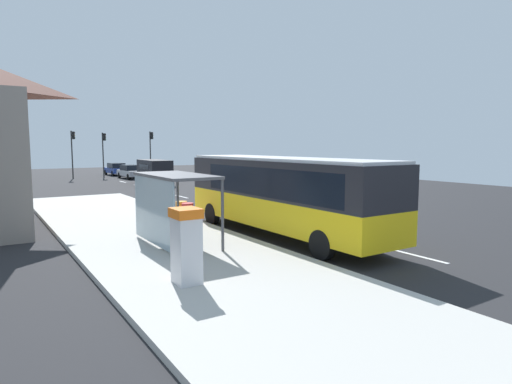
# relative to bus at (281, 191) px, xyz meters

# --- Properties ---
(ground_plane) EXTENTS (56.00, 92.00, 0.04)m
(ground_plane) POSITION_rel_bus_xyz_m (1.71, 14.88, -1.86)
(ground_plane) COLOR #262628
(sidewalk_platform) EXTENTS (6.20, 30.00, 0.18)m
(sidewalk_platform) POSITION_rel_bus_xyz_m (-4.69, 2.88, -1.75)
(sidewalk_platform) COLOR beige
(sidewalk_platform) RESTS_ON ground
(lane_stripe_seg_0) EXTENTS (0.16, 2.20, 0.01)m
(lane_stripe_seg_0) POSITION_rel_bus_xyz_m (1.96, -5.12, -1.84)
(lane_stripe_seg_0) COLOR silver
(lane_stripe_seg_0) RESTS_ON ground
(lane_stripe_seg_1) EXTENTS (0.16, 2.20, 0.01)m
(lane_stripe_seg_1) POSITION_rel_bus_xyz_m (1.96, -0.12, -1.84)
(lane_stripe_seg_1) COLOR silver
(lane_stripe_seg_1) RESTS_ON ground
(lane_stripe_seg_2) EXTENTS (0.16, 2.20, 0.01)m
(lane_stripe_seg_2) POSITION_rel_bus_xyz_m (1.96, 4.88, -1.84)
(lane_stripe_seg_2) COLOR silver
(lane_stripe_seg_2) RESTS_ON ground
(lane_stripe_seg_3) EXTENTS (0.16, 2.20, 0.01)m
(lane_stripe_seg_3) POSITION_rel_bus_xyz_m (1.96, 9.88, -1.84)
(lane_stripe_seg_3) COLOR silver
(lane_stripe_seg_3) RESTS_ON ground
(lane_stripe_seg_4) EXTENTS (0.16, 2.20, 0.01)m
(lane_stripe_seg_4) POSITION_rel_bus_xyz_m (1.96, 14.88, -1.84)
(lane_stripe_seg_4) COLOR silver
(lane_stripe_seg_4) RESTS_ON ground
(lane_stripe_seg_5) EXTENTS (0.16, 2.20, 0.01)m
(lane_stripe_seg_5) POSITION_rel_bus_xyz_m (1.96, 19.88, -1.84)
(lane_stripe_seg_5) COLOR silver
(lane_stripe_seg_5) RESTS_ON ground
(lane_stripe_seg_6) EXTENTS (0.16, 2.20, 0.01)m
(lane_stripe_seg_6) POSITION_rel_bus_xyz_m (1.96, 24.88, -1.84)
(lane_stripe_seg_6) COLOR silver
(lane_stripe_seg_6) RESTS_ON ground
(lane_stripe_seg_7) EXTENTS (0.16, 2.20, 0.01)m
(lane_stripe_seg_7) POSITION_rel_bus_xyz_m (1.96, 29.88, -1.84)
(lane_stripe_seg_7) COLOR silver
(lane_stripe_seg_7) RESTS_ON ground
(bus) EXTENTS (2.63, 11.03, 3.21)m
(bus) POSITION_rel_bus_xyz_m (0.00, 0.00, 0.00)
(bus) COLOR yellow
(bus) RESTS_ON ground
(white_van) EXTENTS (2.24, 5.29, 2.30)m
(white_van) POSITION_rel_bus_xyz_m (3.91, 25.91, -0.50)
(white_van) COLOR black
(white_van) RESTS_ON ground
(sedan_near) EXTENTS (1.92, 4.44, 1.52)m
(sedan_near) POSITION_rel_bus_xyz_m (4.01, 40.03, -1.05)
(sedan_near) COLOR navy
(sedan_near) RESTS_ON ground
(sedan_far) EXTENTS (2.02, 4.49, 1.52)m
(sedan_far) POSITION_rel_bus_xyz_m (4.01, 33.88, -1.05)
(sedan_far) COLOR #B7B7BC
(sedan_far) RESTS_ON ground
(ticket_machine) EXTENTS (0.66, 0.76, 1.94)m
(ticket_machine) POSITION_rel_bus_xyz_m (-5.92, -4.04, -0.67)
(ticket_machine) COLOR silver
(ticket_machine) RESTS_ON sidewalk_platform
(recycling_bin_red) EXTENTS (0.52, 0.52, 0.95)m
(recycling_bin_red) POSITION_rel_bus_xyz_m (-2.49, 3.66, -1.19)
(recycling_bin_red) COLOR red
(recycling_bin_red) RESTS_ON sidewalk_platform
(recycling_bin_orange) EXTENTS (0.52, 0.52, 0.95)m
(recycling_bin_orange) POSITION_rel_bus_xyz_m (-2.49, 4.36, -1.19)
(recycling_bin_orange) COLOR orange
(recycling_bin_orange) RESTS_ON sidewalk_platform
(traffic_light_near_side) EXTENTS (0.49, 0.28, 5.32)m
(traffic_light_near_side) POSITION_rel_bus_xyz_m (7.21, 36.20, 1.68)
(traffic_light_near_side) COLOR #2D2D2D
(traffic_light_near_side) RESTS_ON ground
(traffic_light_far_side) EXTENTS (0.49, 0.28, 5.27)m
(traffic_light_far_side) POSITION_rel_bus_xyz_m (-1.39, 37.00, 1.65)
(traffic_light_far_side) COLOR #2D2D2D
(traffic_light_far_side) RESTS_ON ground
(traffic_light_median) EXTENTS (0.49, 0.28, 5.14)m
(traffic_light_median) POSITION_rel_bus_xyz_m (2.11, 37.80, 1.57)
(traffic_light_median) COLOR #2D2D2D
(traffic_light_median) RESTS_ON ground
(bus_shelter) EXTENTS (1.80, 4.00, 2.50)m
(bus_shelter) POSITION_rel_bus_xyz_m (-4.70, 0.33, 0.25)
(bus_shelter) COLOR #4C4C51
(bus_shelter) RESTS_ON sidewalk_platform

